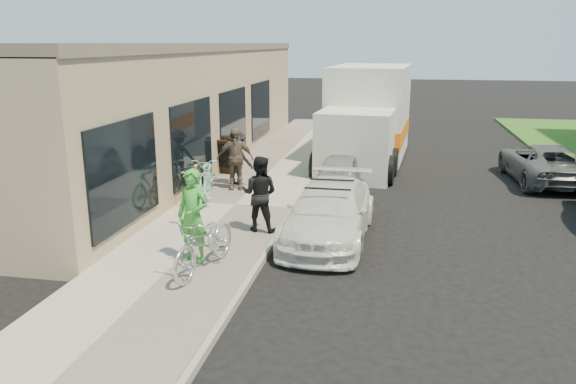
{
  "coord_description": "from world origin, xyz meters",
  "views": [
    {
      "loc": [
        2.04,
        -10.56,
        4.23
      ],
      "look_at": [
        -0.24,
        1.16,
        1.05
      ],
      "focal_mm": 35.0,
      "sensor_mm": 36.0,
      "label": 1
    }
  ],
  "objects_px": {
    "cruiser_bike_b": "(207,174)",
    "bystander_b": "(235,159)",
    "tandem_bike": "(205,243)",
    "sedan_white": "(330,212)",
    "far_car_gray": "(544,163)",
    "bystander_a": "(237,158)",
    "sedan_silver": "(339,173)",
    "bike_rack": "(197,188)",
    "man_standing": "(260,194)",
    "cruiser_bike_c": "(194,186)",
    "woman_rider": "(193,216)",
    "sandwich_board": "(226,156)",
    "cruiser_bike_a": "(203,187)",
    "moving_truck": "(367,120)"
  },
  "relations": [
    {
      "from": "sedan_white",
      "to": "tandem_bike",
      "type": "distance_m",
      "value": 3.26
    },
    {
      "from": "woman_rider",
      "to": "man_standing",
      "type": "xyz_separation_m",
      "value": [
        0.8,
        2.04,
        -0.06
      ]
    },
    {
      "from": "sandwich_board",
      "to": "cruiser_bike_b",
      "type": "xyz_separation_m",
      "value": [
        0.17,
        -2.37,
        -0.06
      ]
    },
    {
      "from": "cruiser_bike_b",
      "to": "bystander_b",
      "type": "relative_size",
      "value": 1.1
    },
    {
      "from": "moving_truck",
      "to": "cruiser_bike_a",
      "type": "xyz_separation_m",
      "value": [
        -3.72,
        -7.31,
        -0.85
      ]
    },
    {
      "from": "far_car_gray",
      "to": "bystander_a",
      "type": "relative_size",
      "value": 2.73
    },
    {
      "from": "sandwich_board",
      "to": "bystander_a",
      "type": "height_order",
      "value": "bystander_a"
    },
    {
      "from": "bystander_a",
      "to": "man_standing",
      "type": "bearing_deg",
      "value": 129.13
    },
    {
      "from": "bystander_a",
      "to": "bike_rack",
      "type": "bearing_deg",
      "value": 97.84
    },
    {
      "from": "bystander_b",
      "to": "cruiser_bike_b",
      "type": "bearing_deg",
      "value": -158.93
    },
    {
      "from": "sedan_silver",
      "to": "moving_truck",
      "type": "xyz_separation_m",
      "value": [
        0.54,
        4.37,
        0.99
      ]
    },
    {
      "from": "bike_rack",
      "to": "sandwich_board",
      "type": "bearing_deg",
      "value": 95.64
    },
    {
      "from": "sedan_white",
      "to": "woman_rider",
      "type": "bearing_deg",
      "value": -134.86
    },
    {
      "from": "cruiser_bike_a",
      "to": "man_standing",
      "type": "bearing_deg",
      "value": -46.04
    },
    {
      "from": "man_standing",
      "to": "cruiser_bike_c",
      "type": "relative_size",
      "value": 1.02
    },
    {
      "from": "sedan_silver",
      "to": "cruiser_bike_c",
      "type": "distance_m",
      "value": 4.43
    },
    {
      "from": "sedan_silver",
      "to": "cruiser_bike_b",
      "type": "distance_m",
      "value": 3.85
    },
    {
      "from": "cruiser_bike_a",
      "to": "cruiser_bike_b",
      "type": "bearing_deg",
      "value": 97.65
    },
    {
      "from": "far_car_gray",
      "to": "bystander_a",
      "type": "height_order",
      "value": "bystander_a"
    },
    {
      "from": "bystander_a",
      "to": "bystander_b",
      "type": "bearing_deg",
      "value": 117.31
    },
    {
      "from": "far_car_gray",
      "to": "man_standing",
      "type": "xyz_separation_m",
      "value": [
        -7.48,
        -6.68,
        0.4
      ]
    },
    {
      "from": "tandem_bike",
      "to": "cruiser_bike_b",
      "type": "bearing_deg",
      "value": 118.53
    },
    {
      "from": "man_standing",
      "to": "bystander_b",
      "type": "distance_m",
      "value": 3.8
    },
    {
      "from": "cruiser_bike_a",
      "to": "bystander_a",
      "type": "bearing_deg",
      "value": 78.78
    },
    {
      "from": "cruiser_bike_b",
      "to": "sedan_white",
      "type": "bearing_deg",
      "value": -47.86
    },
    {
      "from": "tandem_bike",
      "to": "cruiser_bike_a",
      "type": "xyz_separation_m",
      "value": [
        -1.43,
        3.97,
        -0.02
      ]
    },
    {
      "from": "far_car_gray",
      "to": "tandem_bike",
      "type": "distance_m",
      "value": 12.08
    },
    {
      "from": "sandwich_board",
      "to": "cruiser_bike_b",
      "type": "height_order",
      "value": "sandwich_board"
    },
    {
      "from": "far_car_gray",
      "to": "woman_rider",
      "type": "xyz_separation_m",
      "value": [
        -8.28,
        -8.72,
        0.45
      ]
    },
    {
      "from": "tandem_bike",
      "to": "cruiser_bike_c",
      "type": "xyz_separation_m",
      "value": [
        -1.75,
        4.18,
        -0.05
      ]
    },
    {
      "from": "far_car_gray",
      "to": "cruiser_bike_c",
      "type": "height_order",
      "value": "far_car_gray"
    },
    {
      "from": "man_standing",
      "to": "cruiser_bike_c",
      "type": "xyz_separation_m",
      "value": [
        -2.18,
        1.73,
        -0.35
      ]
    },
    {
      "from": "bike_rack",
      "to": "moving_truck",
      "type": "relative_size",
      "value": 0.11
    },
    {
      "from": "bike_rack",
      "to": "sandwich_board",
      "type": "distance_m",
      "value": 3.79
    },
    {
      "from": "bike_rack",
      "to": "sandwich_board",
      "type": "xyz_separation_m",
      "value": [
        -0.37,
        3.77,
        0.1
      ]
    },
    {
      "from": "moving_truck",
      "to": "woman_rider",
      "type": "bearing_deg",
      "value": -99.52
    },
    {
      "from": "bike_rack",
      "to": "sedan_silver",
      "type": "bearing_deg",
      "value": 40.65
    },
    {
      "from": "bystander_b",
      "to": "far_car_gray",
      "type": "bearing_deg",
      "value": 5.16
    },
    {
      "from": "man_standing",
      "to": "cruiser_bike_a",
      "type": "xyz_separation_m",
      "value": [
        -1.87,
        1.52,
        -0.33
      ]
    },
    {
      "from": "man_standing",
      "to": "bystander_a",
      "type": "height_order",
      "value": "man_standing"
    },
    {
      "from": "sedan_white",
      "to": "bystander_b",
      "type": "bearing_deg",
      "value": 135.56
    },
    {
      "from": "tandem_bike",
      "to": "bystander_b",
      "type": "bearing_deg",
      "value": 111.0
    },
    {
      "from": "bike_rack",
      "to": "bystander_b",
      "type": "bearing_deg",
      "value": 75.99
    },
    {
      "from": "sandwich_board",
      "to": "tandem_bike",
      "type": "bearing_deg",
      "value": -60.08
    },
    {
      "from": "bike_rack",
      "to": "man_standing",
      "type": "bearing_deg",
      "value": -37.64
    },
    {
      "from": "woman_rider",
      "to": "cruiser_bike_a",
      "type": "xyz_separation_m",
      "value": [
        -1.07,
        3.56,
        -0.38
      ]
    },
    {
      "from": "sandwich_board",
      "to": "cruiser_bike_a",
      "type": "distance_m",
      "value": 3.87
    },
    {
      "from": "sandwich_board",
      "to": "woman_rider",
      "type": "height_order",
      "value": "woman_rider"
    },
    {
      "from": "sedan_white",
      "to": "bystander_b",
      "type": "relative_size",
      "value": 2.44
    },
    {
      "from": "tandem_bike",
      "to": "sedan_white",
      "type": "bearing_deg",
      "value": 62.59
    }
  ]
}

